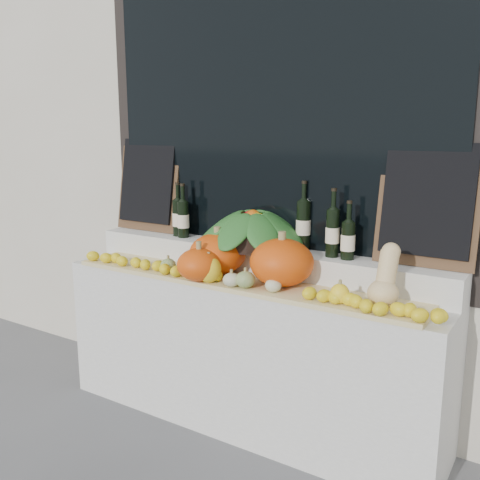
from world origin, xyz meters
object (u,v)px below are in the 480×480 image
object	(u,v)px
pumpkin_left	(217,254)
pumpkin_right	(282,262)
wine_bottle_tall	(303,225)
butternut_squash	(385,280)
produce_bowl	(253,229)

from	to	relation	value
pumpkin_left	pumpkin_right	world-z (taller)	pumpkin_right
pumpkin_left	wine_bottle_tall	distance (m)	0.52
butternut_squash	wine_bottle_tall	bearing A→B (deg)	150.62
butternut_squash	wine_bottle_tall	world-z (taller)	wine_bottle_tall
pumpkin_left	produce_bowl	bearing A→B (deg)	60.09
produce_bowl	wine_bottle_tall	size ratio (longest dim) A/B	1.76
pumpkin_left	butternut_squash	size ratio (longest dim) A/B	1.13
pumpkin_left	produce_bowl	world-z (taller)	produce_bowl
pumpkin_left	wine_bottle_tall	bearing A→B (deg)	35.32
pumpkin_left	wine_bottle_tall	xyz separation A→B (m)	(0.40, 0.28, 0.16)
wine_bottle_tall	pumpkin_left	bearing A→B (deg)	-144.68
pumpkin_right	produce_bowl	world-z (taller)	produce_bowl
butternut_squash	produce_bowl	xyz separation A→B (m)	(-0.87, 0.25, 0.12)
wine_bottle_tall	produce_bowl	bearing A→B (deg)	-163.81
produce_bowl	pumpkin_left	bearing A→B (deg)	-119.91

